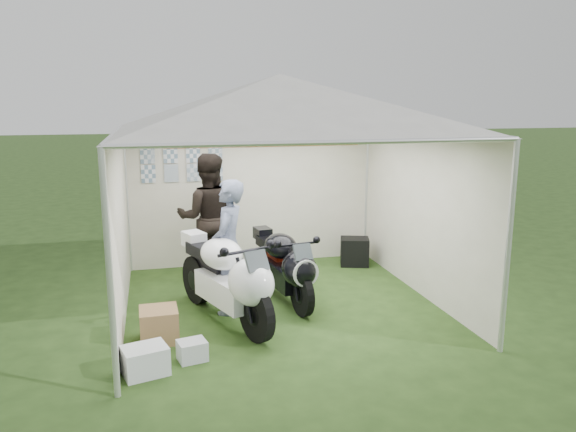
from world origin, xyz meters
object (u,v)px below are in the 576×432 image
at_px(motorcycle_white, 229,277).
at_px(equipment_box, 355,252).
at_px(crate_0, 145,360).
at_px(person_blue_jacket, 229,247).
at_px(crate_1, 159,325).
at_px(crate_2, 192,351).
at_px(person_dark_jacket, 208,218).
at_px(paddock_stand, 263,273).
at_px(canopy_tent, 279,109).
at_px(motorcycle_black, 285,264).

bearing_deg(motorcycle_white, equipment_box, 19.16).
bearing_deg(crate_0, person_blue_jacket, 54.69).
xyz_separation_m(crate_1, crate_2, (0.33, -0.58, -0.08)).
bearing_deg(person_blue_jacket, person_dark_jacket, -151.23).
bearing_deg(crate_0, crate_1, 78.99).
distance_m(paddock_stand, equipment_box, 1.74).
bearing_deg(crate_2, crate_0, -157.60).
bearing_deg(crate_2, canopy_tent, 48.71).
relative_size(canopy_tent, person_dark_jacket, 2.95).
relative_size(motorcycle_black, person_dark_jacket, 0.99).
relative_size(motorcycle_black, crate_2, 6.56).
distance_m(motorcycle_white, crate_2, 1.15).
bearing_deg(equipment_box, canopy_tent, -138.39).
height_order(canopy_tent, paddock_stand, canopy_tent).
bearing_deg(crate_0, canopy_tent, 43.25).
xyz_separation_m(canopy_tent, person_blue_jacket, (-0.69, -0.16, -1.72)).
xyz_separation_m(canopy_tent, crate_0, (-1.75, -1.65, -2.43)).
height_order(paddock_stand, equipment_box, equipment_box).
distance_m(equipment_box, crate_1, 3.92).
distance_m(paddock_stand, person_dark_jacket, 1.16).
xyz_separation_m(canopy_tent, person_dark_jacket, (-0.81, 1.23, -1.62)).
bearing_deg(motorcycle_white, crate_2, -140.52).
height_order(crate_0, crate_1, crate_1).
height_order(canopy_tent, motorcycle_black, canopy_tent).
xyz_separation_m(paddock_stand, crate_2, (-1.21, -2.33, -0.04)).
height_order(motorcycle_white, crate_0, motorcycle_white).
height_order(paddock_stand, crate_2, paddock_stand).
relative_size(person_dark_jacket, crate_1, 4.56).
relative_size(motorcycle_white, person_dark_jacket, 1.07).
xyz_separation_m(person_dark_jacket, crate_1, (-0.79, -2.10, -0.77)).
relative_size(motorcycle_white, crate_2, 7.14).
bearing_deg(motorcycle_black, crate_1, -161.27).
distance_m(canopy_tent, paddock_stand, 2.59).
bearing_deg(paddock_stand, canopy_tent, -86.12).
bearing_deg(person_dark_jacket, crate_1, 76.57).
relative_size(canopy_tent, crate_2, 19.61).
bearing_deg(crate_0, crate_2, 22.40).
height_order(person_dark_jacket, crate_0, person_dark_jacket).
bearing_deg(person_blue_jacket, motorcycle_black, 127.30).
bearing_deg(paddock_stand, equipment_box, 17.89).
xyz_separation_m(motorcycle_white, equipment_box, (2.35, 1.96, -0.36)).
xyz_separation_m(paddock_stand, crate_0, (-1.69, -2.53, -0.00)).
bearing_deg(person_dark_jacket, crate_2, 87.36).
height_order(paddock_stand, crate_0, paddock_stand).
distance_m(motorcycle_white, motorcycle_black, 1.02).
bearing_deg(motorcycle_black, paddock_stand, 90.00).
xyz_separation_m(motorcycle_white, motorcycle_black, (0.84, 0.57, -0.07)).
relative_size(motorcycle_white, equipment_box, 4.52).
distance_m(motorcycle_black, equipment_box, 2.07).
distance_m(canopy_tent, person_blue_jacket, 1.86).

